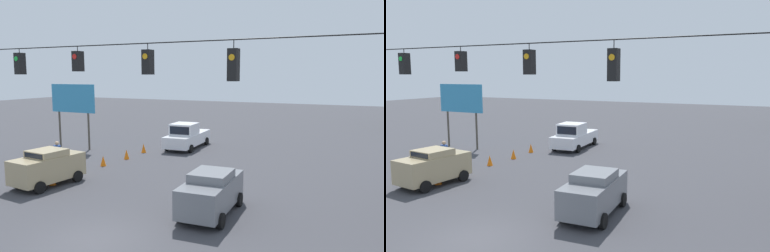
% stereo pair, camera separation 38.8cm
% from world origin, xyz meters
% --- Properties ---
extents(ground_plane, '(140.00, 140.00, 0.00)m').
position_xyz_m(ground_plane, '(0.00, 0.00, 0.00)').
color(ground_plane, '#3D3D42').
extents(overhead_signal_span, '(19.67, 0.38, 8.01)m').
position_xyz_m(overhead_signal_span, '(-0.08, -1.31, 5.03)').
color(overhead_signal_span, slate).
rests_on(overhead_signal_span, ground_plane).
extents(sedan_tan_parked_shoulder, '(2.32, 3.99, 1.97)m').
position_xyz_m(sedan_tan_parked_shoulder, '(6.89, -4.48, 1.03)').
color(sedan_tan_parked_shoulder, tan).
rests_on(sedan_tan_parked_shoulder, ground_plane).
extents(pickup_truck_white_withflow_far, '(2.53, 5.68, 2.12)m').
position_xyz_m(pickup_truck_white_withflow_far, '(4.59, -17.15, 0.98)').
color(pickup_truck_white_withflow_far, silver).
rests_on(pickup_truck_white_withflow_far, ground_plane).
extents(sedan_grey_crossing_near, '(2.15, 4.32, 1.90)m').
position_xyz_m(sedan_grey_crossing_near, '(-2.85, -4.31, 0.99)').
color(sedan_grey_crossing_near, slate).
rests_on(sedan_grey_crossing_near, ground_plane).
extents(traffic_cone_nearest, '(0.38, 0.38, 0.69)m').
position_xyz_m(traffic_cone_nearest, '(6.70, -4.57, 0.35)').
color(traffic_cone_nearest, orange).
rests_on(traffic_cone_nearest, ground_plane).
extents(traffic_cone_second, '(0.38, 0.38, 0.69)m').
position_xyz_m(traffic_cone_second, '(6.96, -6.84, 0.35)').
color(traffic_cone_second, orange).
rests_on(traffic_cone_second, ground_plane).
extents(traffic_cone_third, '(0.38, 0.38, 0.69)m').
position_xyz_m(traffic_cone_third, '(6.92, -9.24, 0.35)').
color(traffic_cone_third, orange).
rests_on(traffic_cone_third, ground_plane).
extents(traffic_cone_fourth, '(0.38, 0.38, 0.69)m').
position_xyz_m(traffic_cone_fourth, '(6.71, -11.61, 0.35)').
color(traffic_cone_fourth, orange).
rests_on(traffic_cone_fourth, ground_plane).
extents(traffic_cone_fifth, '(0.38, 0.38, 0.69)m').
position_xyz_m(traffic_cone_fifth, '(6.82, -14.05, 0.35)').
color(traffic_cone_fifth, orange).
rests_on(traffic_cone_fifth, ground_plane).
extents(roadside_billboard, '(4.39, 0.16, 5.26)m').
position_xyz_m(roadside_billboard, '(12.99, -13.20, 3.82)').
color(roadside_billboard, '#4C473D').
rests_on(roadside_billboard, ground_plane).
extents(pedestrian, '(0.40, 0.28, 1.77)m').
position_xyz_m(pedestrian, '(9.22, -7.53, 0.90)').
color(pedestrian, '#2D334C').
rests_on(pedestrian, ground_plane).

